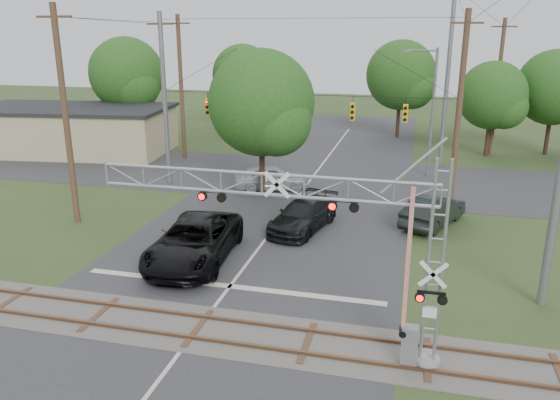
% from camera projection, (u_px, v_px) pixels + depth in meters
% --- Properties ---
extents(ground, '(160.00, 160.00, 0.00)m').
position_uv_depth(ground, '(175.00, 360.00, 17.75)').
color(ground, '#2E3F1D').
rests_on(ground, ground).
extents(road_main, '(14.00, 90.00, 0.02)m').
position_uv_depth(road_main, '(260.00, 247.00, 27.01)').
color(road_main, '#2B2B2E').
rests_on(road_main, ground).
extents(road_cross, '(90.00, 12.00, 0.02)m').
position_uv_depth(road_cross, '(313.00, 177.00, 39.99)').
color(road_cross, '#2B2B2E').
rests_on(road_cross, ground).
extents(railroad_track, '(90.00, 3.20, 0.17)m').
position_uv_depth(railroad_track, '(198.00, 328.00, 19.60)').
color(railroad_track, '#544F49').
rests_on(railroad_track, ground).
extents(crossing_gantry, '(11.34, 0.87, 6.79)m').
position_uv_depth(crossing_gantry, '(327.00, 232.00, 16.93)').
color(crossing_gantry, gray).
rests_on(crossing_gantry, ground).
extents(traffic_signal_span, '(19.34, 0.36, 11.50)m').
position_uv_depth(traffic_signal_span, '(317.00, 106.00, 34.38)').
color(traffic_signal_span, slate).
rests_on(traffic_signal_span, ground).
extents(pickup_black, '(3.76, 7.25, 1.95)m').
position_uv_depth(pickup_black, '(194.00, 241.00, 25.17)').
color(pickup_black, black).
rests_on(pickup_black, ground).
extents(car_dark, '(3.41, 5.85, 1.59)m').
position_uv_depth(car_dark, '(303.00, 215.00, 29.26)').
color(car_dark, black).
rests_on(car_dark, ground).
extents(sedan_silver, '(5.35, 3.43, 1.70)m').
position_uv_depth(sedan_silver, '(271.00, 177.00, 36.65)').
color(sedan_silver, '#ACAFB4').
rests_on(sedan_silver, ground).
extents(suv_dark, '(3.72, 5.37, 1.68)m').
position_uv_depth(suv_dark, '(433.00, 210.00, 29.91)').
color(suv_dark, black).
rests_on(suv_dark, ground).
extents(commercial_building, '(17.97, 10.70, 3.98)m').
position_uv_depth(commercial_building, '(72.00, 129.00, 47.94)').
color(commercial_building, tan).
rests_on(commercial_building, ground).
extents(streetlight, '(2.45, 0.25, 9.17)m').
position_uv_depth(streetlight, '(430.00, 106.00, 38.91)').
color(streetlight, slate).
rests_on(streetlight, ground).
extents(utility_poles, '(27.17, 28.57, 14.03)m').
position_uv_depth(utility_poles, '(354.00, 93.00, 35.56)').
color(utility_poles, '#473021').
rests_on(utility_poles, ground).
extents(treeline, '(55.96, 29.95, 9.83)m').
position_uv_depth(treeline, '(312.00, 83.00, 48.20)').
color(treeline, '#332117').
rests_on(treeline, ground).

